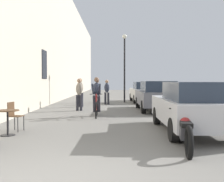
{
  "coord_description": "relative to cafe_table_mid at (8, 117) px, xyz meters",
  "views": [
    {
      "loc": [
        0.86,
        -3.76,
        1.53
      ],
      "look_at": [
        0.81,
        16.03,
        0.82
      ],
      "focal_mm": 43.51,
      "sensor_mm": 36.0,
      "label": 1
    }
  ],
  "objects": [
    {
      "name": "parked_car_nearest",
      "position": [
        5.32,
        0.45,
        0.26
      ],
      "size": [
        1.85,
        4.27,
        1.51
      ],
      "color": "#B7B7BC",
      "rests_on": "ground_plane"
    },
    {
      "name": "pedestrian_mid",
      "position": [
        1.06,
        8.53,
        0.44
      ],
      "size": [
        0.36,
        0.27,
        1.7
      ],
      "color": "#26262D",
      "rests_on": "ground_plane"
    },
    {
      "name": "parked_car_third",
      "position": [
        5.28,
        12.18,
        0.25
      ],
      "size": [
        1.84,
        4.21,
        1.48
      ],
      "color": "beige",
      "rests_on": "ground_plane"
    },
    {
      "name": "cyclist_on_bicycle",
      "position": [
        2.28,
        4.15,
        0.29
      ],
      "size": [
        0.52,
        1.76,
        1.74
      ],
      "color": "black",
      "rests_on": "ground_plane"
    },
    {
      "name": "pedestrian_furthest",
      "position": [
        1.89,
        11.99,
        0.4
      ],
      "size": [
        0.35,
        0.26,
        1.64
      ],
      "color": "#26262D",
      "rests_on": "ground_plane"
    },
    {
      "name": "pedestrian_far",
      "position": [
        2.61,
        10.29,
        0.39
      ],
      "size": [
        0.37,
        0.28,
        1.63
      ],
      "color": "#26262D",
      "rests_on": "ground_plane"
    },
    {
      "name": "cafe_chair_mid_toward_street",
      "position": [
        -0.07,
        0.7,
        -0.0
      ],
      "size": [
        0.46,
        0.46,
        0.89
      ],
      "color": "black",
      "rests_on": "ground_plane"
    },
    {
      "name": "street_lamp",
      "position": [
        3.85,
        11.93,
        2.59
      ],
      "size": [
        0.32,
        0.32,
        4.9
      ],
      "color": "black",
      "rests_on": "ground_plane"
    },
    {
      "name": "parked_motorcycle",
      "position": [
        4.59,
        -1.53,
        -0.12
      ],
      "size": [
        0.62,
        2.14,
        0.92
      ],
      "color": "black",
      "rests_on": "ground_plane"
    },
    {
      "name": "building_facade_left",
      "position": [
        -1.36,
        10.14,
        4.4
      ],
      "size": [
        0.54,
        68.0,
        9.84
      ],
      "color": "#B7AD99",
      "rests_on": "ground_plane"
    },
    {
      "name": "pedestrian_near",
      "position": [
        1.24,
        6.45,
        0.42
      ],
      "size": [
        0.38,
        0.3,
        1.67
      ],
      "color": "#26262D",
      "rests_on": "ground_plane"
    },
    {
      "name": "cafe_table_mid",
      "position": [
        0.0,
        0.0,
        0.0
      ],
      "size": [
        0.64,
        0.64,
        0.72
      ],
      "color": "black",
      "rests_on": "ground_plane"
    },
    {
      "name": "parked_car_second",
      "position": [
        5.26,
        6.49,
        0.28
      ],
      "size": [
        1.83,
        4.32,
        1.54
      ],
      "color": "#595960",
      "rests_on": "ground_plane"
    }
  ]
}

